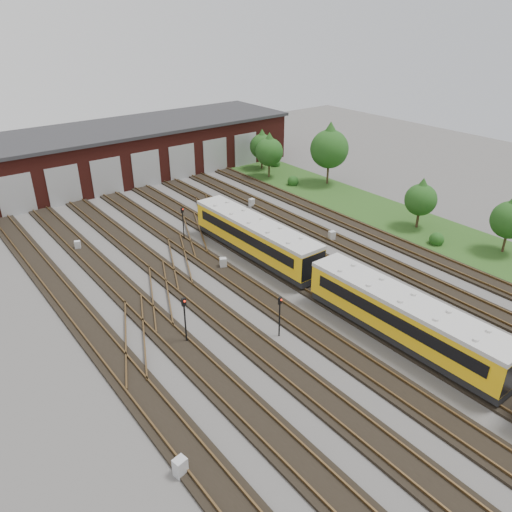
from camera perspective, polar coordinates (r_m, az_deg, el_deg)
ground at (r=36.53m, az=7.95°, el=-7.01°), size 120.00×120.00×0.00m
track_network at (r=36.71m, az=7.13°, el=-6.57°), size 30.40×70.00×0.33m
maintenance_shed at (r=66.84m, az=-17.18°, el=10.99°), size 51.00×12.50×6.35m
grass_verge at (r=55.27m, az=14.69°, el=4.57°), size 8.00×55.00×0.05m
metro_train at (r=34.22m, az=16.55°, el=-6.78°), size 2.81×46.75×3.04m
signal_mast_0 at (r=33.33m, az=2.72°, el=-6.36°), size 0.28×0.27×3.05m
signal_mast_1 at (r=32.84m, az=-8.15°, el=-6.66°), size 0.29×0.27×3.47m
signal_mast_2 at (r=47.35m, az=-8.36°, el=4.13°), size 0.27×0.26×3.33m
signal_mast_3 at (r=40.20m, az=6.47°, el=-0.32°), size 0.25×0.23×3.07m
relay_cabinet_0 at (r=26.05m, az=-8.65°, el=-22.74°), size 0.69×0.61×1.02m
relay_cabinet_1 at (r=48.50m, az=-19.70°, el=1.15°), size 0.65×0.60×0.86m
relay_cabinet_2 at (r=42.55m, az=-3.77°, el=-0.82°), size 0.71×0.66×0.94m
relay_cabinet_3 at (r=55.61m, az=-0.50°, el=6.10°), size 0.59×0.50×0.92m
relay_cabinet_4 at (r=47.93m, az=8.67°, el=2.27°), size 0.69×0.63×0.97m
tree_0 at (r=64.69m, az=1.53°, el=12.17°), size 3.53×3.53×5.85m
tree_1 at (r=68.34m, az=0.69°, el=12.74°), size 3.27×3.27×5.41m
tree_2 at (r=62.48m, az=8.42°, el=12.51°), size 4.67×4.67×7.73m
tree_3 at (r=51.84m, az=18.37°, el=6.52°), size 3.15×3.15×5.21m
tree_4 at (r=49.33m, az=27.14°, el=4.12°), size 3.35×3.35×5.55m
bush_0 at (r=49.59m, az=19.97°, el=2.00°), size 1.37×1.37×1.37m
bush_1 at (r=62.69m, az=4.26°, el=8.69°), size 1.37×1.37×1.37m
bush_2 at (r=70.22m, az=2.29°, el=10.70°), size 1.24×1.24×1.24m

